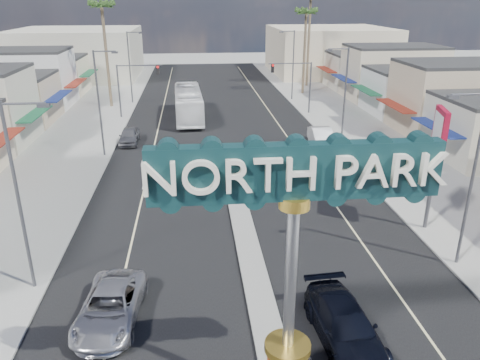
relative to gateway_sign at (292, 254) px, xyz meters
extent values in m
plane|color=gray|center=(0.00, 28.02, -5.93)|extent=(160.00, 160.00, 0.00)
cube|color=black|center=(0.00, 28.02, -5.92)|extent=(20.00, 120.00, 0.01)
cube|color=gray|center=(0.00, 12.02, -5.85)|extent=(1.30, 30.00, 0.16)
cube|color=gray|center=(-14.00, 28.02, -5.87)|extent=(8.00, 120.00, 0.12)
cube|color=gray|center=(14.00, 28.02, -5.87)|extent=(8.00, 120.00, 0.12)
cube|color=#B7B29E|center=(24.00, 41.02, -2.93)|extent=(12.00, 42.00, 6.00)
cube|color=#B7B29E|center=(-22.00, 73.02, -1.93)|extent=(20.00, 20.00, 8.00)
cube|color=beige|center=(22.00, 73.02, -1.93)|extent=(20.00, 20.00, 8.00)
cylinder|color=gold|center=(0.00, 0.02, -3.44)|extent=(1.50, 1.50, 0.25)
cylinder|color=#B7B7BC|center=(0.00, 0.02, -0.92)|extent=(0.36, 0.36, 4.80)
cylinder|color=gold|center=(0.00, 0.02, 1.66)|extent=(0.90, 0.90, 0.35)
cube|color=#0F2D2F|center=(0.00, 0.02, 2.58)|extent=(8.20, 0.50, 1.60)
cylinder|color=#47474C|center=(-11.00, 42.02, -2.93)|extent=(0.18, 0.18, 6.00)
cylinder|color=#47474C|center=(-8.50, 42.02, -0.03)|extent=(5.00, 0.12, 0.12)
cube|color=black|center=(-6.50, 42.02, -0.53)|extent=(0.32, 0.32, 1.00)
sphere|color=red|center=(-6.50, 41.84, -0.21)|extent=(0.22, 0.22, 0.22)
cylinder|color=#47474C|center=(11.00, 42.02, -2.93)|extent=(0.18, 0.18, 6.00)
cylinder|color=#47474C|center=(8.50, 42.02, -0.03)|extent=(5.00, 0.12, 0.12)
cube|color=black|center=(6.50, 42.02, -0.53)|extent=(0.32, 0.32, 1.00)
sphere|color=red|center=(6.50, 41.84, -0.21)|extent=(0.22, 0.22, 0.22)
cylinder|color=#47474C|center=(-10.60, 8.02, -1.43)|extent=(0.16, 0.16, 9.00)
cylinder|color=#47474C|center=(-9.70, 8.02, 2.97)|extent=(1.80, 0.10, 0.10)
cube|color=#47474C|center=(-8.90, 8.02, 2.87)|extent=(0.50, 0.22, 0.15)
cylinder|color=#47474C|center=(-10.60, 28.02, -1.43)|extent=(0.16, 0.16, 9.00)
cylinder|color=#47474C|center=(-9.70, 28.02, 2.97)|extent=(1.80, 0.10, 0.10)
cube|color=#47474C|center=(-8.90, 28.02, 2.87)|extent=(0.50, 0.22, 0.15)
cylinder|color=#47474C|center=(-10.60, 50.02, -1.43)|extent=(0.16, 0.16, 9.00)
cylinder|color=#47474C|center=(-9.70, 50.02, 2.97)|extent=(1.80, 0.10, 0.10)
cube|color=#47474C|center=(-8.90, 50.02, 2.87)|extent=(0.50, 0.22, 0.15)
cylinder|color=#47474C|center=(10.60, 8.02, -1.43)|extent=(0.16, 0.16, 9.00)
cylinder|color=#47474C|center=(9.70, 8.02, 2.97)|extent=(1.80, 0.10, 0.10)
cube|color=#47474C|center=(8.90, 8.02, 2.87)|extent=(0.50, 0.22, 0.15)
cylinder|color=#47474C|center=(10.60, 28.02, -1.43)|extent=(0.16, 0.16, 9.00)
cylinder|color=#47474C|center=(9.70, 28.02, 2.97)|extent=(1.80, 0.10, 0.10)
cube|color=#47474C|center=(8.90, 28.02, 2.87)|extent=(0.50, 0.22, 0.15)
cylinder|color=#47474C|center=(10.60, 50.02, -1.43)|extent=(0.16, 0.16, 9.00)
cylinder|color=#47474C|center=(9.70, 50.02, 2.97)|extent=(1.80, 0.10, 0.10)
cube|color=#47474C|center=(8.90, 50.02, 2.87)|extent=(0.50, 0.22, 0.15)
cylinder|color=brown|center=(-13.00, 48.02, 0.07)|extent=(0.36, 0.36, 12.00)
cylinder|color=brown|center=(13.00, 54.02, -0.43)|extent=(0.36, 0.36, 11.00)
cylinder|color=brown|center=(15.00, 60.02, 0.57)|extent=(0.36, 0.36, 13.00)
imported|color=#B5B4B9|center=(-6.56, 5.17, -5.20)|extent=(2.86, 5.44, 1.46)
imported|color=black|center=(2.96, 2.91, -5.14)|extent=(2.56, 5.54, 1.57)
imported|color=slate|center=(-8.86, 31.73, -5.19)|extent=(1.77, 4.32, 1.47)
imported|color=white|center=(9.00, 28.96, -5.08)|extent=(2.07, 5.23, 1.69)
imported|color=white|center=(-3.25, 41.04, -4.21)|extent=(3.30, 12.46, 3.45)
cylinder|color=#47474C|center=(10.83, 12.01, -3.56)|extent=(0.23, 0.23, 4.50)
cube|color=maroon|center=(10.83, 12.01, 0.05)|extent=(0.86, 2.25, 2.70)
cube|color=white|center=(10.68, 12.05, 0.05)|extent=(0.49, 1.74, 2.14)
camera|label=1|loc=(-2.75, -11.82, 7.05)|focal=35.00mm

